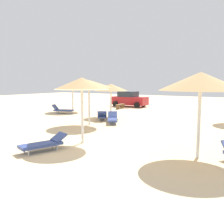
{
  "coord_description": "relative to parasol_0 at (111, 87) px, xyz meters",
  "views": [
    {
      "loc": [
        7.17,
        -7.93,
        2.81
      ],
      "look_at": [
        0.0,
        3.0,
        1.2
      ],
      "focal_mm": 39.43,
      "sensor_mm": 36.0,
      "label": 1
    }
  ],
  "objects": [
    {
      "name": "parked_car",
      "position": [
        -2.82,
        8.05,
        -1.54
      ],
      "size": [
        4.05,
        2.08,
        1.72
      ],
      "color": "#B21E23",
      "rests_on": "ground"
    },
    {
      "name": "parasol_3",
      "position": [
        3.64,
        -7.87,
        0.36
      ],
      "size": [
        2.46,
        2.46,
        3.0
      ],
      "color": "silver",
      "rests_on": "ground"
    },
    {
      "name": "ground_plane",
      "position": [
        3.71,
        -8.49,
        -2.36
      ],
      "size": [
        80.0,
        80.0,
        0.0
      ],
      "primitive_type": "plane",
      "color": "beige"
    },
    {
      "name": "parasol_2",
      "position": [
        -5.09,
        1.07,
        0.14
      ],
      "size": [
        3.0,
        3.0,
        2.83
      ],
      "color": "silver",
      "rests_on": "ground"
    },
    {
      "name": "lounger_2",
      "position": [
        -4.83,
        -0.63,
        -2.04
      ],
      "size": [
        1.96,
        1.26,
        0.79
      ],
      "color": "#33478C",
      "rests_on": "ground"
    },
    {
      "name": "lounger_3",
      "position": [
        3.2,
        -9.76,
        -2.05
      ],
      "size": [
        1.19,
        2.01,
        0.65
      ],
      "color": "#33478C",
      "rests_on": "ground"
    },
    {
      "name": "lounger_0",
      "position": [
        0.39,
        -1.75,
        -2.04
      ],
      "size": [
        1.59,
        1.9,
        0.76
      ],
      "color": "#33478C",
      "rests_on": "ground"
    },
    {
      "name": "parasol_1",
      "position": [
        8.67,
        -7.23,
        0.46
      ],
      "size": [
        3.0,
        3.0,
        3.16
      ],
      "color": "silver",
      "rests_on": "ground"
    },
    {
      "name": "parasol_4",
      "position": [
        0.87,
        -3.88,
        0.32
      ],
      "size": [
        2.97,
        2.97,
        2.92
      ],
      "color": "silver",
      "rests_on": "ground"
    },
    {
      "name": "lounger_4",
      "position": [
        1.81,
        -2.54,
        -2.04
      ],
      "size": [
        1.56,
        1.93,
        0.72
      ],
      "color": "#33478C",
      "rests_on": "ground"
    },
    {
      "name": "bench_0",
      "position": [
        -2.45,
        5.46,
        -2.01
      ],
      "size": [
        0.53,
        1.53,
        0.49
      ],
      "color": "brown",
      "rests_on": "ground"
    },
    {
      "name": "parasol_0",
      "position": [
        0.0,
        0.0,
        0.0
      ],
      "size": [
        2.68,
        2.68,
        2.65
      ],
      "color": "silver",
      "rests_on": "ground"
    }
  ]
}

